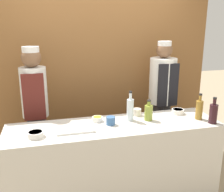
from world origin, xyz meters
The scene contains 14 objects.
cabinet_wall centered at (0.00, 1.08, 1.20)m, with size 3.24×0.18×2.40m.
counter centered at (0.00, 0.00, 0.46)m, with size 2.25×0.61×0.92m.
sauce_bowl_white centered at (-0.80, -0.11, 0.95)m, with size 0.15×0.15×0.05m.
sauce_bowl_purple centered at (0.80, 0.15, 0.95)m, with size 0.14×0.14×0.05m.
sauce_bowl_yellow centered at (-0.16, 0.15, 0.95)m, with size 0.11×0.11×0.05m.
cutting_board centered at (-0.42, -0.06, 0.93)m, with size 0.37×0.18×0.02m.
bottle_oil centered at (0.39, 0.05, 1.01)m, with size 0.09×0.09×0.23m.
bottle_wine centered at (1.02, -0.21, 1.03)m, with size 0.08×0.08×0.29m.
bottle_vinegar centered at (0.94, -0.06, 1.03)m, with size 0.08×0.08×0.29m.
bottle_clear centered at (0.19, 0.09, 1.05)m, with size 0.08×0.08×0.33m.
cup_blue centered at (-0.04, 0.02, 0.96)m, with size 0.09×0.09×0.09m.
cup_cream centered at (0.32, 0.22, 0.96)m, with size 0.09×0.09×0.08m.
chef_left centered at (-0.82, 0.63, 0.95)m, with size 0.30×0.30×1.69m.
chef_right centered at (0.82, 0.63, 0.94)m, with size 0.35×0.35×1.73m.
Camera 1 is at (-0.66, -2.47, 1.96)m, focal length 42.00 mm.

